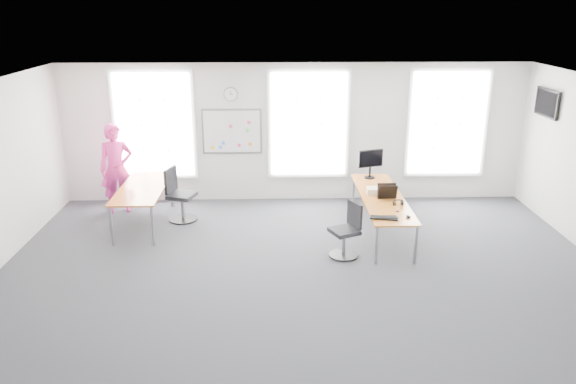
{
  "coord_description": "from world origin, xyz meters",
  "views": [
    {
      "loc": [
        -0.47,
        -7.89,
        4.17
      ],
      "look_at": [
        -0.22,
        1.2,
        1.1
      ],
      "focal_mm": 35.0,
      "sensor_mm": 36.0,
      "label": 1
    }
  ],
  "objects_px": {
    "chair_right": "(347,233)",
    "person": "(117,169)",
    "chair_left": "(179,198)",
    "monitor": "(370,161)",
    "headphones": "(398,202)",
    "desk_left": "(143,190)",
    "keyboard": "(384,218)",
    "desk_right": "(382,199)"
  },
  "relations": [
    {
      "from": "chair_right",
      "to": "person",
      "type": "bearing_deg",
      "value": -141.72
    },
    {
      "from": "chair_left",
      "to": "monitor",
      "type": "bearing_deg",
      "value": -66.77
    },
    {
      "from": "chair_right",
      "to": "headphones",
      "type": "height_order",
      "value": "chair_right"
    },
    {
      "from": "desk_left",
      "to": "monitor",
      "type": "bearing_deg",
      "value": 8.41
    },
    {
      "from": "person",
      "to": "desk_left",
      "type": "bearing_deg",
      "value": -66.49
    },
    {
      "from": "chair_left",
      "to": "keyboard",
      "type": "bearing_deg",
      "value": -99.6
    },
    {
      "from": "keyboard",
      "to": "monitor",
      "type": "distance_m",
      "value": 2.34
    },
    {
      "from": "desk_left",
      "to": "headphones",
      "type": "relative_size",
      "value": 11.72
    },
    {
      "from": "desk_right",
      "to": "headphones",
      "type": "height_order",
      "value": "headphones"
    },
    {
      "from": "keyboard",
      "to": "headphones",
      "type": "relative_size",
      "value": 2.56
    },
    {
      "from": "chair_right",
      "to": "keyboard",
      "type": "xyz_separation_m",
      "value": [
        0.61,
        -0.09,
        0.3
      ]
    },
    {
      "from": "desk_right",
      "to": "monitor",
      "type": "distance_m",
      "value": 1.24
    },
    {
      "from": "chair_right",
      "to": "desk_left",
      "type": "bearing_deg",
      "value": -136.49
    },
    {
      "from": "chair_left",
      "to": "monitor",
      "type": "distance_m",
      "value": 3.97
    },
    {
      "from": "person",
      "to": "monitor",
      "type": "relative_size",
      "value": 3.07
    },
    {
      "from": "headphones",
      "to": "desk_right",
      "type": "bearing_deg",
      "value": 100.47
    },
    {
      "from": "desk_right",
      "to": "keyboard",
      "type": "bearing_deg",
      "value": -98.74
    },
    {
      "from": "desk_right",
      "to": "headphones",
      "type": "distance_m",
      "value": 0.52
    },
    {
      "from": "desk_right",
      "to": "desk_left",
      "type": "height_order",
      "value": "desk_left"
    },
    {
      "from": "desk_left",
      "to": "person",
      "type": "distance_m",
      "value": 1.06
    },
    {
      "from": "chair_right",
      "to": "headphones",
      "type": "xyz_separation_m",
      "value": [
        0.98,
        0.57,
        0.34
      ]
    },
    {
      "from": "desk_left",
      "to": "desk_right",
      "type": "bearing_deg",
      "value": -6.19
    },
    {
      "from": "chair_right",
      "to": "monitor",
      "type": "xyz_separation_m",
      "value": [
        0.75,
        2.22,
        0.66
      ]
    },
    {
      "from": "desk_right",
      "to": "headphones",
      "type": "xyz_separation_m",
      "value": [
        0.2,
        -0.48,
        0.1
      ]
    },
    {
      "from": "person",
      "to": "headphones",
      "type": "bearing_deg",
      "value": -35.74
    },
    {
      "from": "desk_right",
      "to": "chair_right",
      "type": "bearing_deg",
      "value": -126.85
    },
    {
      "from": "desk_left",
      "to": "chair_left",
      "type": "xyz_separation_m",
      "value": [
        0.65,
        0.24,
        -0.24
      ]
    },
    {
      "from": "desk_left",
      "to": "monitor",
      "type": "height_order",
      "value": "monitor"
    },
    {
      "from": "chair_right",
      "to": "chair_left",
      "type": "distance_m",
      "value": 3.62
    },
    {
      "from": "chair_right",
      "to": "person",
      "type": "distance_m",
      "value": 5.08
    },
    {
      "from": "desk_right",
      "to": "keyboard",
      "type": "xyz_separation_m",
      "value": [
        -0.17,
        -1.14,
        0.06
      ]
    },
    {
      "from": "chair_left",
      "to": "keyboard",
      "type": "relative_size",
      "value": 2.32
    },
    {
      "from": "person",
      "to": "keyboard",
      "type": "xyz_separation_m",
      "value": [
        5.1,
        -2.41,
        -0.21
      ]
    },
    {
      "from": "person",
      "to": "keyboard",
      "type": "distance_m",
      "value": 5.64
    },
    {
      "from": "person",
      "to": "monitor",
      "type": "bearing_deg",
      "value": -19.14
    },
    {
      "from": "desk_right",
      "to": "keyboard",
      "type": "relative_size",
      "value": 6.28
    },
    {
      "from": "monitor",
      "to": "chair_right",
      "type": "bearing_deg",
      "value": -126.59
    },
    {
      "from": "keyboard",
      "to": "monitor",
      "type": "xyz_separation_m",
      "value": [
        0.14,
        2.31,
        0.35
      ]
    },
    {
      "from": "desk_right",
      "to": "monitor",
      "type": "height_order",
      "value": "monitor"
    },
    {
      "from": "headphones",
      "to": "monitor",
      "type": "relative_size",
      "value": 0.3
    },
    {
      "from": "desk_right",
      "to": "monitor",
      "type": "xyz_separation_m",
      "value": [
        -0.04,
        1.17,
        0.41
      ]
    },
    {
      "from": "desk_right",
      "to": "chair_left",
      "type": "bearing_deg",
      "value": 169.39
    }
  ]
}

